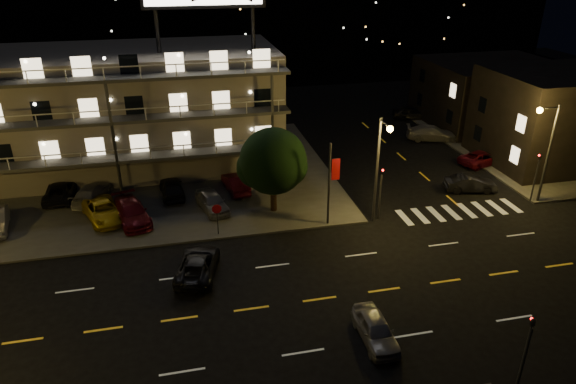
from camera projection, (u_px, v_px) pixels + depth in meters
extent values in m
plane|color=black|center=(286.00, 304.00, 29.37)|extent=(140.00, 140.00, 0.00)
cube|color=#3E3E3B|center=(77.00, 184.00, 44.17)|extent=(44.00, 24.00, 0.15)
cube|color=#3E3E3B|center=(528.00, 145.00, 52.90)|extent=(16.00, 24.00, 0.15)
cube|color=gray|center=(121.00, 112.00, 46.37)|extent=(28.00, 12.00, 10.00)
cube|color=gray|center=(112.00, 53.00, 44.11)|extent=(28.00, 12.00, 0.50)
cube|color=#3E3E3B|center=(118.00, 159.00, 41.09)|extent=(28.00, 1.80, 0.25)
cube|color=#3E3E3B|center=(112.00, 121.00, 39.71)|extent=(28.00, 1.80, 0.25)
cube|color=#3E3E3B|center=(106.00, 79.00, 38.34)|extent=(28.00, 1.80, 0.25)
cylinder|color=black|center=(157.00, 31.00, 42.28)|extent=(0.36, 0.36, 3.50)
cylinder|color=black|center=(253.00, 28.00, 43.87)|extent=(0.36, 0.36, 3.50)
cube|color=black|center=(564.00, 117.00, 47.58)|extent=(14.00, 10.00, 8.50)
cube|color=black|center=(489.00, 93.00, 58.47)|extent=(14.00, 12.00, 7.00)
cylinder|color=#2D2D30|center=(377.00, 171.00, 36.64)|extent=(0.20, 0.20, 8.00)
cylinder|color=#2D2D30|center=(385.00, 124.00, 34.30)|extent=(0.12, 1.80, 0.12)
sphere|color=yellow|center=(390.00, 129.00, 33.64)|extent=(0.44, 0.44, 0.44)
cylinder|color=#2D2D30|center=(548.00, 156.00, 39.42)|extent=(0.20, 0.20, 8.00)
cylinder|color=#2D2D30|center=(550.00, 108.00, 37.63)|extent=(1.80, 0.12, 0.12)
sphere|color=yellow|center=(540.00, 110.00, 37.51)|extent=(0.44, 0.44, 0.44)
cylinder|color=#2D2D30|center=(380.00, 197.00, 37.87)|extent=(0.14, 0.14, 3.60)
imported|color=black|center=(382.00, 168.00, 36.88)|extent=(0.20, 0.16, 1.00)
sphere|color=#FF0C0C|center=(383.00, 170.00, 36.81)|extent=(0.14, 0.14, 0.14)
cylinder|color=#2D2D30|center=(524.00, 360.00, 22.89)|extent=(0.14, 0.14, 3.60)
imported|color=black|center=(534.00, 319.00, 21.90)|extent=(0.20, 0.16, 1.00)
sphere|color=#FF0C0C|center=(532.00, 319.00, 22.05)|extent=(0.14, 0.14, 0.14)
cylinder|color=#2D2D30|center=(535.00, 181.00, 40.44)|extent=(0.14, 0.14, 3.60)
imported|color=black|center=(541.00, 154.00, 39.45)|extent=(0.16, 0.20, 1.00)
sphere|color=#FF0C0C|center=(539.00, 155.00, 39.47)|extent=(0.14, 0.14, 0.14)
cylinder|color=#2D2D30|center=(329.00, 185.00, 36.38)|extent=(0.16, 0.16, 6.40)
cube|color=#A70B14|center=(336.00, 169.00, 35.95)|extent=(0.60, 0.04, 1.60)
cylinder|color=#2D2D30|center=(218.00, 222.00, 35.87)|extent=(0.08, 0.08, 2.20)
cylinder|color=#A70B14|center=(217.00, 209.00, 35.38)|extent=(0.91, 0.04, 0.91)
cylinder|color=black|center=(274.00, 196.00, 39.09)|extent=(0.48, 0.48, 2.32)
sphere|color=black|center=(273.00, 161.00, 37.85)|extent=(5.02, 5.02, 5.02)
sphere|color=black|center=(257.00, 168.00, 38.21)|extent=(3.09, 3.09, 3.09)
sphere|color=black|center=(288.00, 167.00, 37.89)|extent=(2.90, 2.90, 2.90)
imported|color=gold|center=(103.00, 211.00, 37.97)|extent=(3.91, 5.45, 1.38)
imported|color=#520B15|center=(132.00, 212.00, 37.67)|extent=(3.40, 5.45, 1.47)
imported|color=gray|center=(212.00, 201.00, 39.32)|extent=(2.70, 4.49, 1.43)
imported|color=black|center=(61.00, 190.00, 41.19)|extent=(2.34, 4.97, 1.37)
imported|color=gray|center=(92.00, 193.00, 40.76)|extent=(3.12, 5.07, 1.37)
imported|color=black|center=(172.00, 188.00, 41.47)|extent=(2.18, 4.51, 1.48)
imported|color=#520B15|center=(235.00, 183.00, 42.42)|extent=(2.09, 4.38, 1.39)
imported|color=black|center=(471.00, 184.00, 42.69)|extent=(4.43, 2.37, 1.39)
imported|color=#520B15|center=(482.00, 158.00, 48.05)|extent=(5.10, 3.39, 1.30)
imported|color=gray|center=(432.00, 133.00, 54.12)|extent=(5.69, 3.75, 1.53)
imported|color=black|center=(411.00, 113.00, 60.86)|extent=(4.74, 2.92, 1.51)
imported|color=gray|center=(376.00, 329.00, 26.42)|extent=(1.62, 3.94, 1.34)
imported|color=black|center=(198.00, 264.00, 31.80)|extent=(3.35, 5.32, 1.37)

